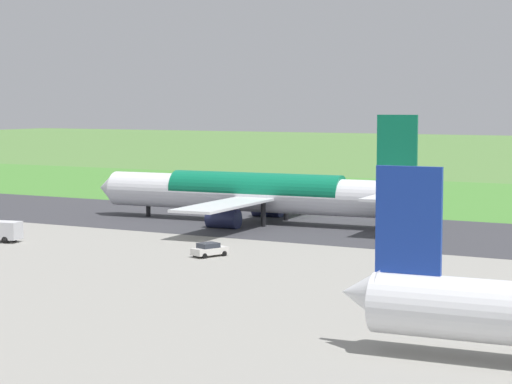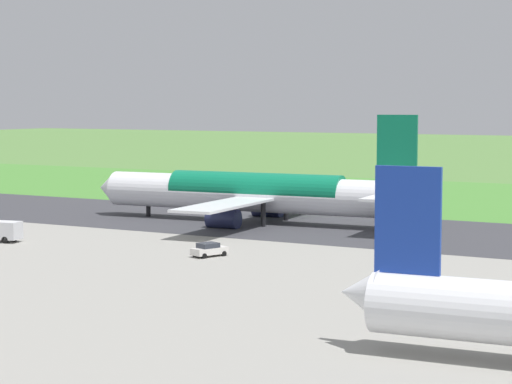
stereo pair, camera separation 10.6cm
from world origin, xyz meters
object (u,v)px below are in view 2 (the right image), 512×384
object	(u,v)px
airliner_main	(258,193)
service_truck_baggage	(0,231)
no_stopping_sign	(328,187)
traffic_cone_orange	(311,191)
service_car_followme	(209,250)

from	to	relation	value
airliner_main	service_truck_baggage	bearing A→B (deg)	60.57
no_stopping_sign	traffic_cone_orange	size ratio (longest dim) A/B	4.57
service_car_followme	traffic_cone_orange	xyz separation A→B (m)	(25.08, -78.51, -0.57)
service_car_followme	service_truck_baggage	bearing A→B (deg)	5.21
service_truck_baggage	no_stopping_sign	size ratio (longest dim) A/B	2.44
service_car_followme	traffic_cone_orange	size ratio (longest dim) A/B	8.30
airliner_main	service_car_followme	size ratio (longest dim) A/B	11.86
service_car_followme	traffic_cone_orange	world-z (taller)	service_car_followme
airliner_main	traffic_cone_orange	xyz separation A→B (m)	(14.70, -48.05, -4.08)
airliner_main	service_truck_baggage	world-z (taller)	airliner_main
service_car_followme	no_stopping_sign	size ratio (longest dim) A/B	1.82
no_stopping_sign	service_truck_baggage	bearing A→B (deg)	83.40
service_truck_baggage	no_stopping_sign	bearing A→B (deg)	-96.60
airliner_main	service_car_followme	xyz separation A→B (m)	(-10.39, 30.45, -3.51)
service_car_followme	no_stopping_sign	bearing A→B (deg)	-75.11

